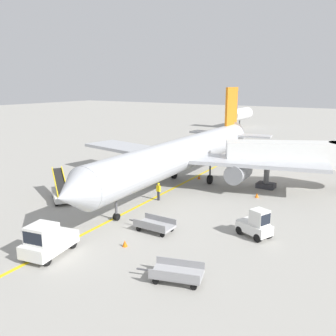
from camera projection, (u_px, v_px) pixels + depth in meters
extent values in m
plane|color=#9E9B93|center=(112.00, 228.00, 27.08)|extent=(300.00, 300.00, 0.00)
cube|color=yellow|center=(138.00, 206.00, 31.87)|extent=(4.27, 79.92, 0.01)
cylinder|color=#B2B5BA|center=(183.00, 154.00, 37.54)|extent=(4.79, 30.13, 3.30)
cone|color=#B2B5BA|center=(71.00, 194.00, 23.85)|extent=(3.35, 2.56, 3.23)
cone|color=#B2B5BA|center=(236.00, 132.00, 51.30)|extent=(3.27, 2.95, 3.14)
cube|color=#B2B5BA|center=(258.00, 162.00, 35.28)|extent=(13.69, 7.58, 0.36)
cylinder|color=gray|center=(238.00, 172.00, 35.45)|extent=(2.06, 3.29, 1.90)
cube|color=#B2B5BA|center=(133.00, 149.00, 42.51)|extent=(13.53, 6.41, 0.36)
cylinder|color=gray|center=(140.00, 160.00, 41.11)|extent=(2.06, 3.29, 1.90)
cube|color=orange|center=(232.00, 107.00, 48.44)|extent=(0.48, 4.01, 5.20)
cube|color=#B2B5BA|center=(251.00, 136.00, 47.49)|extent=(5.52, 3.14, 0.24)
cube|color=#B2B5BA|center=(209.00, 133.00, 50.39)|extent=(5.38, 2.66, 0.24)
cylinder|color=#4C4C51|center=(116.00, 201.00, 28.25)|extent=(0.20, 0.20, 3.12)
cylinder|color=black|center=(116.00, 217.00, 28.55)|extent=(0.38, 0.58, 0.56)
cylinder|color=#4C4C51|center=(210.00, 170.00, 38.60)|extent=(0.20, 0.20, 3.12)
cylinder|color=black|center=(210.00, 179.00, 38.85)|extent=(0.40, 0.98, 0.96)
cylinder|color=#4C4C51|center=(174.00, 165.00, 40.72)|extent=(0.20, 0.20, 3.12)
cylinder|color=black|center=(174.00, 174.00, 40.97)|extent=(0.40, 0.98, 0.96)
cube|color=black|center=(91.00, 182.00, 25.46)|extent=(2.85, 1.14, 0.60)
cube|color=silver|center=(286.00, 154.00, 36.47)|extent=(11.88, 7.73, 2.50)
cylinder|color=#59595B|center=(266.00, 177.00, 37.21)|extent=(0.56, 0.56, 2.35)
cube|color=#333338|center=(266.00, 185.00, 37.42)|extent=(1.80, 1.40, 0.50)
cube|color=silver|center=(50.00, 244.00, 22.77)|extent=(2.53, 3.89, 0.80)
cube|color=silver|center=(42.00, 234.00, 21.99)|extent=(1.79, 1.87, 1.10)
cube|color=black|center=(33.00, 238.00, 21.29)|extent=(1.42, 0.34, 0.77)
cylinder|color=black|center=(47.00, 261.00, 21.43)|extent=(0.33, 0.63, 0.60)
cylinder|color=black|center=(26.00, 256.00, 22.02)|extent=(0.33, 0.63, 0.60)
cylinder|color=black|center=(73.00, 244.00, 23.71)|extent=(0.33, 0.63, 0.60)
cylinder|color=black|center=(53.00, 240.00, 24.30)|extent=(0.33, 0.63, 0.60)
cube|color=silver|center=(254.00, 228.00, 25.46)|extent=(2.71, 2.10, 0.70)
cube|color=silver|center=(259.00, 217.00, 24.92)|extent=(1.39, 1.37, 1.10)
cube|color=black|center=(265.00, 220.00, 24.51)|extent=(0.44, 0.93, 0.77)
cylinder|color=black|center=(268.00, 234.00, 25.18)|extent=(0.64, 0.43, 0.60)
cylinder|color=black|center=(258.00, 238.00, 24.56)|extent=(0.64, 0.43, 0.60)
cylinder|color=black|center=(250.00, 227.00, 26.52)|extent=(0.64, 0.43, 0.60)
cylinder|color=black|center=(240.00, 230.00, 25.89)|extent=(0.64, 0.43, 0.60)
cube|color=silver|center=(62.00, 194.00, 33.22)|extent=(3.97, 3.42, 0.60)
cylinder|color=black|center=(53.00, 194.00, 34.25)|extent=(0.62, 0.53, 0.60)
cylinder|color=black|center=(67.00, 193.00, 34.72)|extent=(0.62, 0.53, 0.60)
cylinder|color=black|center=(56.00, 203.00, 31.85)|extent=(0.62, 0.53, 0.60)
cylinder|color=black|center=(71.00, 201.00, 32.32)|extent=(0.62, 0.53, 0.60)
cube|color=black|center=(60.00, 183.00, 33.54)|extent=(4.60, 3.61, 1.76)
cube|color=yellow|center=(55.00, 182.00, 33.34)|extent=(4.15, 2.96, 1.84)
cube|color=yellow|center=(65.00, 181.00, 33.68)|extent=(4.15, 2.96, 1.84)
cube|color=#A5A5A8|center=(177.00, 274.00, 19.68)|extent=(3.12, 2.27, 0.16)
cube|color=#4C4C51|center=(145.00, 270.00, 20.16)|extent=(0.88, 0.34, 0.08)
cylinder|color=#4C4C51|center=(137.00, 269.00, 20.27)|extent=(0.12, 0.12, 0.05)
cube|color=gray|center=(174.00, 277.00, 18.92)|extent=(2.69, 0.89, 0.50)
cube|color=gray|center=(180.00, 263.00, 20.33)|extent=(2.69, 0.89, 0.50)
cylinder|color=black|center=(155.00, 281.00, 19.44)|extent=(0.38, 0.22, 0.36)
cylinder|color=black|center=(162.00, 270.00, 20.57)|extent=(0.38, 0.22, 0.36)
cylinder|color=black|center=(194.00, 287.00, 18.91)|extent=(0.38, 0.22, 0.36)
cylinder|color=black|center=(198.00, 275.00, 20.03)|extent=(0.38, 0.22, 0.36)
cube|color=#A5A5A8|center=(155.00, 226.00, 26.36)|extent=(2.81, 1.52, 0.16)
cube|color=#4C4C51|center=(135.00, 221.00, 27.32)|extent=(0.90, 0.09, 0.08)
cylinder|color=#4C4C51|center=(130.00, 220.00, 27.56)|extent=(0.12, 0.12, 0.05)
cube|color=gray|center=(149.00, 226.00, 25.69)|extent=(2.80, 0.08, 0.50)
cube|color=gray|center=(160.00, 219.00, 26.92)|extent=(2.80, 0.08, 0.50)
cylinder|color=black|center=(138.00, 229.00, 26.47)|extent=(0.36, 0.12, 0.36)
cylinder|color=black|center=(148.00, 223.00, 27.46)|extent=(0.36, 0.12, 0.36)
cylinder|color=black|center=(162.00, 235.00, 25.38)|extent=(0.36, 0.12, 0.36)
cylinder|color=black|center=(171.00, 229.00, 26.37)|extent=(0.36, 0.12, 0.36)
cylinder|color=#26262D|center=(159.00, 196.00, 33.40)|extent=(0.24, 0.24, 0.85)
cube|color=yellow|center=(158.00, 188.00, 33.24)|extent=(0.36, 0.22, 0.56)
sphere|color=beige|center=(158.00, 184.00, 33.15)|extent=(0.20, 0.20, 0.20)
sphere|color=yellow|center=(158.00, 184.00, 33.13)|extent=(0.24, 0.24, 0.24)
cone|color=orange|center=(257.00, 195.00, 34.22)|extent=(0.36, 0.36, 0.44)
cone|color=orange|center=(109.00, 174.00, 42.39)|extent=(0.36, 0.36, 0.44)
cone|color=orange|center=(125.00, 243.00, 23.94)|extent=(0.36, 0.36, 0.44)
cone|color=orange|center=(199.00, 177.00, 40.88)|extent=(0.36, 0.36, 0.44)
cylinder|color=silver|center=(240.00, 114.00, 89.47)|extent=(3.00, 10.00, 3.00)
cylinder|color=#3F3F3F|center=(239.00, 123.00, 90.00)|extent=(0.30, 0.30, 1.60)
cube|color=navy|center=(235.00, 100.00, 85.80)|extent=(0.24, 3.20, 4.40)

